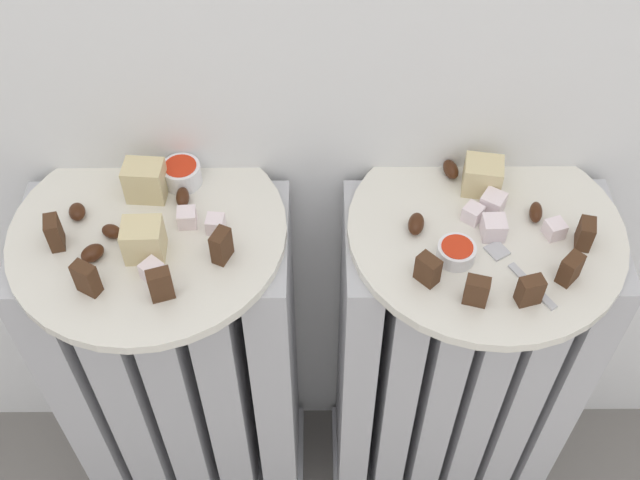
{
  "coord_description": "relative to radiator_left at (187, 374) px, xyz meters",
  "views": [
    {
      "loc": [
        -0.0,
        -0.28,
        1.26
      ],
      "look_at": [
        0.0,
        0.28,
        0.58
      ],
      "focal_mm": 43.97,
      "sensor_mm": 36.0,
      "label": 1
    }
  ],
  "objects": [
    {
      "name": "radiator_right",
      "position": [
        0.37,
        0.0,
        -0.0
      ],
      "size": [
        0.32,
        0.17,
        0.59
      ],
      "color": "#B2B2B7",
      "rests_on": "ground_plane"
    },
    {
      "name": "jam_bowl_right",
      "position": [
        0.33,
        -0.04,
        0.32
      ],
      "size": [
        0.04,
        0.04,
        0.02
      ],
      "color": "white",
      "rests_on": "plate_right"
    },
    {
      "name": "marble_cake_slice_left_0",
      "position": [
        0.0,
        -0.03,
        0.33
      ],
      "size": [
        0.04,
        0.04,
        0.04
      ],
      "primitive_type": "cube",
      "rotation": [
        0.0,
        0.0,
        0.03
      ],
      "color": "beige",
      "rests_on": "plate_left"
    },
    {
      "name": "marble_cake_slice_left_1",
      "position": [
        -0.01,
        0.05,
        0.33
      ],
      "size": [
        0.05,
        0.04,
        0.05
      ],
      "primitive_type": "cube",
      "rotation": [
        0.0,
        0.0,
        -0.08
      ],
      "color": "beige",
      "rests_on": "plate_left"
    },
    {
      "name": "plate_left",
      "position": [
        0.0,
        0.0,
        0.31
      ],
      "size": [
        0.31,
        0.31,
        0.01
      ],
      "primitive_type": "cylinder",
      "color": "silver",
      "rests_on": "radiator_left"
    },
    {
      "name": "turkish_delight_right_3",
      "position": [
        0.38,
        -0.01,
        0.32
      ],
      "size": [
        0.02,
        0.02,
        0.02
      ],
      "primitive_type": "cube",
      "rotation": [
        0.0,
        0.0,
        0.01
      ],
      "color": "white",
      "rests_on": "plate_right"
    },
    {
      "name": "dark_cake_slice_right_0",
      "position": [
        0.3,
        -0.07,
        0.33
      ],
      "size": [
        0.03,
        0.03,
        0.03
      ],
      "primitive_type": "cube",
      "rotation": [
        0.0,
        0.0,
        -0.8
      ],
      "color": "#472B19",
      "rests_on": "plate_right"
    },
    {
      "name": "medjool_date_right_0",
      "position": [
        0.43,
        0.02,
        0.32
      ],
      "size": [
        0.02,
        0.03,
        0.02
      ],
      "primitive_type": "ellipsoid",
      "rotation": [
        0.0,
        0.0,
        1.39
      ],
      "color": "#3D1E0F",
      "rests_on": "plate_right"
    },
    {
      "name": "dark_cake_slice_left_1",
      "position": [
        -0.05,
        -0.08,
        0.33
      ],
      "size": [
        0.03,
        0.02,
        0.04
      ],
      "primitive_type": "cube",
      "rotation": [
        0.0,
        0.0,
        -0.52
      ],
      "color": "#472B19",
      "rests_on": "plate_left"
    },
    {
      "name": "plate_right",
      "position": [
        0.37,
        0.0,
        0.31
      ],
      "size": [
        0.31,
        0.31,
        0.01
      ],
      "primitive_type": "cylinder",
      "color": "silver",
      "rests_on": "radiator_right"
    },
    {
      "name": "medjool_date_left_1",
      "position": [
        -0.04,
        -0.01,
        0.32
      ],
      "size": [
        0.03,
        0.02,
        0.01
      ],
      "primitive_type": "ellipsoid",
      "rotation": [
        0.0,
        0.0,
        2.72
      ],
      "color": "#3D1E0F",
      "rests_on": "plate_left"
    },
    {
      "name": "dark_cake_slice_right_3",
      "position": [
        0.45,
        -0.07,
        0.33
      ],
      "size": [
        0.03,
        0.03,
        0.03
      ],
      "primitive_type": "cube",
      "rotation": [
        0.0,
        0.0,
        0.8
      ],
      "color": "#472B19",
      "rests_on": "plate_right"
    },
    {
      "name": "dark_cake_slice_left_3",
      "position": [
        0.09,
        -0.04,
        0.33
      ],
      "size": [
        0.02,
        0.03,
        0.04
      ],
      "primitive_type": "cube",
      "rotation": [
        0.0,
        0.0,
        1.13
      ],
      "color": "#472B19",
      "rests_on": "plate_left"
    },
    {
      "name": "dark_cake_slice_left_2",
      "position": [
        0.03,
        -0.09,
        0.33
      ],
      "size": [
        0.03,
        0.02,
        0.04
      ],
      "primitive_type": "cube",
      "rotation": [
        0.0,
        0.0,
        0.31
      ],
      "color": "#472B19",
      "rests_on": "plate_left"
    },
    {
      "name": "turkish_delight_left_0",
      "position": [
        0.02,
        -0.07,
        0.32
      ],
      "size": [
        0.03,
        0.03,
        0.02
      ],
      "primitive_type": "cube",
      "rotation": [
        0.0,
        0.0,
        0.87
      ],
      "color": "white",
      "rests_on": "plate_left"
    },
    {
      "name": "turkish_delight_right_2",
      "position": [
        0.36,
        0.01,
        0.32
      ],
      "size": [
        0.03,
        0.03,
        0.02
      ],
      "primitive_type": "cube",
      "rotation": [
        0.0,
        0.0,
        0.89
      ],
      "color": "white",
      "rests_on": "plate_right"
    },
    {
      "name": "medjool_date_left_3",
      "position": [
        -0.05,
        -0.04,
        0.32
      ],
      "size": [
        0.03,
        0.03,
        0.02
      ],
      "primitive_type": "ellipsoid",
      "rotation": [
        0.0,
        0.0,
        0.79
      ],
      "color": "#3D1E0F",
      "rests_on": "plate_left"
    },
    {
      "name": "jam_bowl_left",
      "position": [
        0.03,
        0.07,
        0.33
      ],
      "size": [
        0.04,
        0.04,
        0.03
      ],
      "color": "white",
      "rests_on": "plate_left"
    },
    {
      "name": "dark_cake_slice_right_4",
      "position": [
        0.47,
        -0.02,
        0.33
      ],
      "size": [
        0.02,
        0.03,
        0.03
      ],
      "primitive_type": "cube",
      "rotation": [
        0.0,
        0.0,
        1.33
      ],
      "color": "#472B19",
      "rests_on": "plate_right"
    },
    {
      "name": "marble_cake_slice_right_0",
      "position": [
        0.37,
        0.06,
        0.33
      ],
      "size": [
        0.05,
        0.04,
        0.04
      ],
      "primitive_type": "cube",
      "rotation": [
        0.0,
        0.0,
        -0.17
      ],
      "color": "beige",
      "rests_on": "plate_right"
    },
    {
      "name": "medjool_date_right_2",
      "position": [
        0.3,
        -0.0,
        0.32
      ],
      "size": [
        0.02,
        0.03,
        0.02
      ],
      "primitive_type": "ellipsoid",
      "rotation": [
        0.0,
        0.0,
        1.36
      ],
      "color": "#3D1E0F",
      "rests_on": "plate_right"
    },
    {
      "name": "turkish_delight_right_1",
      "position": [
        0.38,
        0.03,
        0.32
      ],
      "size": [
        0.03,
        0.03,
        0.02
      ],
      "primitive_type": "cube",
      "rotation": [
        0.0,
        0.0,
        1.01
      ],
      "color": "white",
      "rests_on": "plate_right"
    },
    {
      "name": "dark_cake_slice_right_1",
      "position": [
        0.35,
        -0.1,
        0.33
      ],
      "size": [
        0.03,
        0.02,
        0.03
      ],
      "primitive_type": "cube",
      "rotation": [
        0.0,
        0.0,
        -0.27
      ],
      "color": "#472B19",
      "rests_on": "plate_right"
    },
    {
      "name": "turkish_delight_left_1",
      "position": [
        0.08,
        -0.0,
        0.32
      ],
      "size": [
        0.02,
        0.02,
        0.02
      ],
      "primitive_type": "cube",
      "rotation": [
        0.0,
        0.0,
        1.47
      ],
      "color": "white",
      "rests_on": "plate_left"
    },
    {
      "name": "dark_cake_slice_left_0",
      "position": [
        -0.09,
        -0.02,
        0.33
      ],
      "size": [
        0.02,
        0.03,
        0.04
      ],
      "primitive_type": "cube",
      "rotation": [
        0.0,
        0.0,
        -1.35
      ],
      "color": "#472B19",
      "rests_on": "plate_left"
    },
    {
      "name": "medjool_date_left_2",
      "position": [
        -0.08,
        0.02,
        0.32
      ],
      "size": [
        0.02,
        0.03,
        0.01
      ],
      "primitive_type": "ellipsoid",
      "rotation": [
        0.0,
        0.0,
        1.83
      ],
      "color": "#3D1E0F",
      "rests_on": "plate_left"
    },
    {
      "name": "medjool_date_right_1",
      "position": [
        0.34,
        0.08,
        0.32
      ],
      "size": [
        0.02,
        0.03,
        0.02
      ],
      "primitive_type": "ellipsoid",
      "rotation": [
        0.0,
        0.0,
        1.83
      ],
      "color": "#3D1E0F",
      "rests_on": "plate_right"
    },
    {
      "name": "turkish_delight_right_0",
      "position": [
        0.45,
        -0.01,
        0.32
      ],
      "size": [
        0.02,
        0.02,
        0.02
      ],
      "primitive_type": "cube",
      "rotation": [
        0.0,
        0.0,
        0.32
      ],
      "color": "white",
      "rests_on": "plate_right"
    },
    {
      "name": "medjool_date_left_0",
      "position": [
        0.04,
        0.04,
        0.32
      ],
      "size": [
        0.02,
        0.03,
        0.02
      ],
      "primitive_type": "ellipsoid",
      "rotation": [
        0.0,
        0.0,
        1.64
      ],
      "color": "#3D1E0F",
      "rests_on": "plate_left"
    },
    {
      "name": "radiator_left",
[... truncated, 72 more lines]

